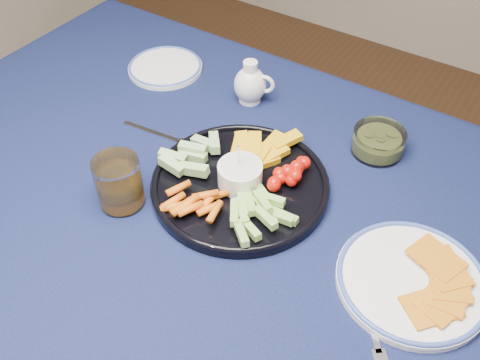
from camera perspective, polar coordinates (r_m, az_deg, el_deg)
The scene contains 9 objects.
dining_table at distance 1.02m, azimuth 0.89°, elevation -9.06°, with size 1.67×1.07×0.75m.
crudite_platter at distance 1.01m, azimuth -0.13°, elevation -0.13°, with size 0.34×0.34×0.11m.
creamer_pitcher at distance 1.21m, azimuth 1.13°, elevation 10.16°, with size 0.09×0.07×0.10m.
pickle_bowl at distance 1.12m, azimuth 14.52°, elevation 3.89°, with size 0.11×0.11×0.05m.
cheese_plate at distance 0.92m, azimuth 17.90°, elevation -10.04°, with size 0.24×0.24×0.03m.
juice_tumbler at distance 0.99m, azimuth -12.73°, elevation -0.53°, with size 0.08×0.08×0.10m.
fork_left at distance 1.15m, azimuth -8.06°, elevation 4.62°, with size 0.18×0.04×0.00m.
fork_right at distance 0.86m, azimuth 13.91°, elevation -15.24°, with size 0.11×0.13×0.00m.
side_plate_extra at distance 1.35m, azimuth -7.98°, elevation 11.84°, with size 0.18×0.18×0.01m.
Camera 1 is at (0.32, -0.51, 1.48)m, focal length 40.00 mm.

